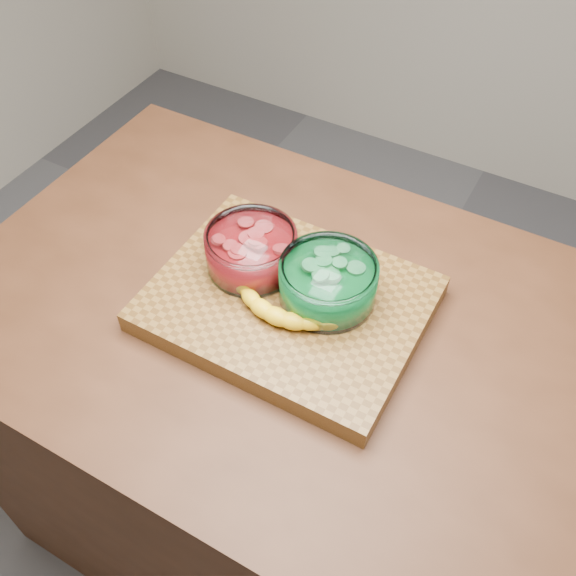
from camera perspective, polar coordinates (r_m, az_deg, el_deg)
The scene contains 6 objects.
ground at distance 1.89m, azimuth 0.00°, elevation -19.57°, with size 3.50×3.50×0.00m, color #505055.
counter at distance 1.49m, azimuth 0.00°, elevation -13.11°, with size 1.20×0.80×0.90m, color #482715.
cutting_board at distance 1.10m, azimuth 0.00°, elevation -1.38°, with size 0.45×0.35×0.04m, color brown.
bowl_red at distance 1.10m, azimuth -3.27°, elevation 3.34°, with size 0.16×0.16×0.07m.
bowl_green at distance 1.05m, azimuth 3.57°, elevation 0.52°, with size 0.16×0.16×0.08m.
banana at distance 1.05m, azimuth -0.34°, elevation -1.46°, with size 0.25×0.11×0.03m, color yellow, non-canonical shape.
Camera 1 is at (0.34, -0.61, 1.76)m, focal length 40.00 mm.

